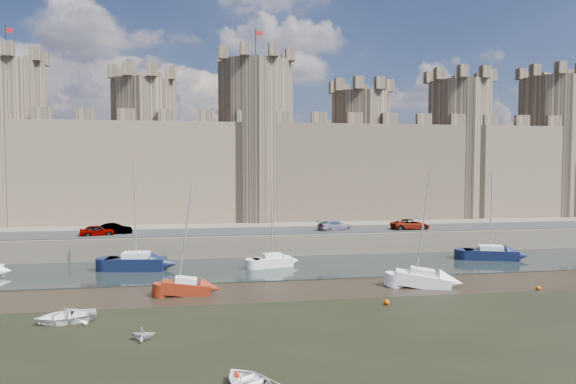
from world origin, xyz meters
name	(u,v)px	position (x,y,z in m)	size (l,w,h in m)	color
ground	(306,354)	(0.00, 0.00, 0.00)	(160.00, 160.00, 0.00)	black
water_channel	(260,268)	(0.00, 24.00, 0.04)	(160.00, 12.00, 0.08)	black
quay	(238,219)	(0.00, 60.00, 1.25)	(160.00, 60.00, 2.50)	#4C443A
road	(251,231)	(0.00, 34.00, 2.55)	(160.00, 7.00, 0.10)	black
castle	(238,157)	(-0.64, 48.00, 11.67)	(108.50, 11.00, 29.00)	#42382B
car_0	(97,231)	(-17.60, 32.77, 3.14)	(1.51, 3.75, 1.28)	gray
car_1	(114,229)	(-15.91, 33.82, 3.16)	(1.40, 4.03, 1.33)	gray
car_2	(335,225)	(10.19, 33.28, 3.14)	(1.78, 4.38, 1.27)	gray
car_3	(410,225)	(19.65, 32.44, 3.16)	(2.20, 4.77, 1.33)	gray
sailboat_1	(136,262)	(-12.36, 24.82, 0.88)	(5.94, 2.95, 11.42)	black
sailboat_2	(272,261)	(1.25, 24.15, 0.74)	(4.38, 2.48, 8.92)	silver
sailboat_3	(490,253)	(25.74, 24.48, 0.77)	(6.02, 3.85, 9.85)	black
sailboat_4	(186,286)	(-7.10, 14.36, 0.69)	(3.92, 1.57, 9.11)	maroon
sailboat_5	(423,279)	(13.02, 13.83, 0.73)	(5.00, 3.19, 10.08)	white
dinghy_2	(249,383)	(-3.55, -4.17, 0.35)	(2.40, 0.70, 3.36)	silver
dinghy_3	(143,334)	(-9.28, 3.75, 0.38)	(1.26, 0.77, 1.46)	silver
dinghy_6	(66,317)	(-14.80, 8.12, 0.40)	(2.76, 0.80, 3.86)	white
buoy_1	(387,302)	(7.94, 8.82, 0.21)	(0.42, 0.42, 0.42)	#C94908
buoy_3	(538,288)	(22.18, 11.16, 0.19)	(0.39, 0.39, 0.39)	#D54F09
buoy_4	(238,375)	(-4.00, -2.80, 0.23)	(0.45, 0.45, 0.45)	#BB1908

